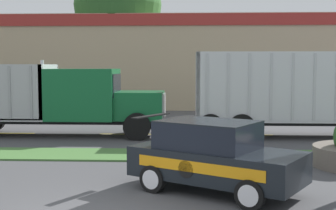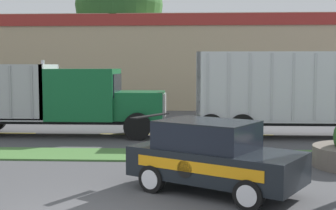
{
  "view_description": "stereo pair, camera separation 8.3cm",
  "coord_description": "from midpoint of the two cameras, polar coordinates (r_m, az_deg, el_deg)",
  "views": [
    {
      "loc": [
        1.89,
        -8.75,
        3.07
      ],
      "look_at": [
        1.14,
        7.31,
        1.73
      ],
      "focal_mm": 50.0,
      "sensor_mm": 36.0,
      "label": 1
    },
    {
      "loc": [
        1.97,
        -8.74,
        3.07
      ],
      "look_at": [
        1.14,
        7.31,
        1.73
      ],
      "focal_mm": 50.0,
      "sensor_mm": 36.0,
      "label": 2
    }
  ],
  "objects": [
    {
      "name": "centre_line_5",
      "position": [
        21.22,
        9.67,
        -3.61
      ],
      "size": [
        2.4,
        0.14,
        0.01
      ],
      "primitive_type": "cube",
      "color": "yellow",
      "rests_on": "ground_plane"
    },
    {
      "name": "centre_line_3",
      "position": [
        22.65,
        -18.64,
        -3.26
      ],
      "size": [
        2.4,
        0.14,
        0.01
      ],
      "primitive_type": "cube",
      "color": "yellow",
      "rests_on": "ground_plane"
    },
    {
      "name": "grass_verge",
      "position": [
        16.19,
        -3.96,
        -6.07
      ],
      "size": [
        120.0,
        2.12,
        0.06
      ],
      "primitive_type": "cube",
      "color": "#477538",
      "rests_on": "ground_plane"
    },
    {
      "name": "centre_line_4",
      "position": [
        21.27,
        -4.96,
        -3.54
      ],
      "size": [
        2.4,
        0.14,
        0.01
      ],
      "primitive_type": "cube",
      "color": "yellow",
      "rests_on": "ground_plane"
    },
    {
      "name": "store_building_backdrop",
      "position": [
        38.16,
        -2.09,
        5.17
      ],
      "size": [
        32.15,
        12.1,
        6.67
      ],
      "color": "tan",
      "rests_on": "ground_plane"
    },
    {
      "name": "rally_car",
      "position": [
        11.49,
        5.7,
        -6.18
      ],
      "size": [
        4.47,
        3.71,
        1.78
      ],
      "color": "black",
      "rests_on": "ground_plane"
    },
    {
      "name": "dump_truck_lead",
      "position": [
        21.22,
        -13.38,
        0.51
      ],
      "size": [
        11.41,
        2.71,
        3.32
      ],
      "color": "black",
      "rests_on": "ground_plane"
    },
    {
      "name": "tree_behind_centre",
      "position": [
        35.64,
        -5.82,
        12.47
      ],
      "size": [
        5.93,
        5.93,
        11.71
      ],
      "color": "brown",
      "rests_on": "ground_plane"
    }
  ]
}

